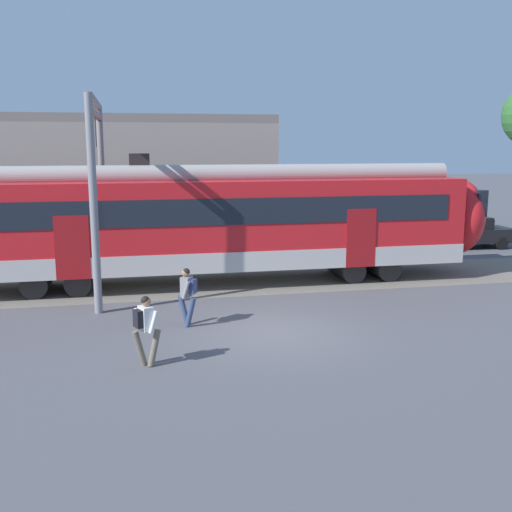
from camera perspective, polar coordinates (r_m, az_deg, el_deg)
The scene contains 6 objects.
ground_plane at distance 16.47m, azimuth 1.50°, elevation -7.23°, with size 160.00×160.00×0.00m, color #515156.
pedestrian_white at distance 13.96m, azimuth -10.51°, elevation -6.46°, with size 0.71×0.52×1.67m.
pedestrian_grey at distance 16.83m, azimuth -6.55°, elevation -3.41°, with size 0.56×0.66×1.67m.
parked_car_black at distance 31.34m, azimuth 19.68°, elevation 2.16°, with size 4.02×1.80×1.54m.
catenary_gantry at distance 21.41m, azimuth -14.88°, elevation 8.29°, with size 0.24×6.64×6.53m.
background_building at distance 30.41m, azimuth -17.45°, elevation 6.65°, with size 19.62×5.00×9.20m.
Camera 1 is at (-3.64, -15.25, 5.04)m, focal length 42.00 mm.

